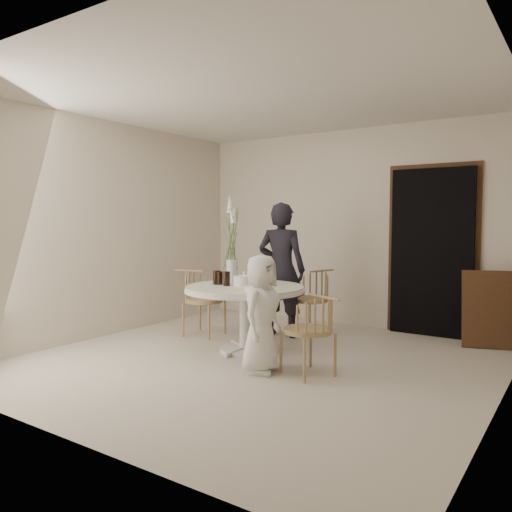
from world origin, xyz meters
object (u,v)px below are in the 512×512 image
Objects in this scene: chair_right at (315,324)px; chair_far at (316,292)px; table at (245,296)px; birthday_cake at (244,281)px; girl at (281,270)px; boy at (261,314)px; chair_left at (196,293)px; flower_vase at (232,245)px.

chair_far is at bearing -129.49° from chair_right.
table is 5.80× the size of birthday_cake.
table is 1.70× the size of chair_right.
table is 0.79× the size of girl.
table is 0.79m from boy.
birthday_cake is at bearing -84.39° from chair_far.
chair_left is at bearing 18.22° from girl.
chair_left is 1.12m from girl.
table is 0.17m from birthday_cake.
chair_left is 1.79m from boy.
boy is (0.57, -0.54, -0.05)m from table.
flower_vase is at bearing -102.34° from chair_left.
boy reaches higher than birthday_cake.
table is 1.18× the size of boy.
birthday_cake reaches higher than chair_far.
chair_left is 1.05m from birthday_cake.
chair_far is at bearing -58.80° from chair_left.
boy reaches higher than table.
flower_vase is (-1.47, 0.69, 0.65)m from chair_right.
boy is (1.56, -0.88, 0.03)m from chair_left.
boy is 4.92× the size of birthday_cake.
birthday_cake is 0.22× the size of flower_vase.
flower_vase is (-0.36, 0.27, 0.37)m from birthday_cake.
girl is 1.56m from boy.
girl reaches higher than chair_right.
girl is (0.94, 0.53, 0.30)m from chair_left.
birthday_cake is 0.58m from flower_vase.
chair_right is at bearing -25.33° from flower_vase.
birthday_cake is (-0.03, 0.01, 0.17)m from table.
girl is at bearing 91.62° from birthday_cake.
flower_vase is (0.61, -0.06, 0.62)m from chair_left.
chair_far is at bearing 79.13° from birthday_cake.
chair_left is (-2.08, 0.75, 0.03)m from chair_right.
chair_left reaches higher than table.
flower_vase is (-0.33, -0.59, 0.32)m from girl.
table is at bearing -87.49° from chair_right.
table is 1.17m from chair_right.
birthday_cake reaches higher than table.
girl reaches higher than chair_far.
chair_left reaches higher than chair_right.
flower_vase reaches higher than chair_left.
chair_far is (0.22, 1.29, -0.09)m from table.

